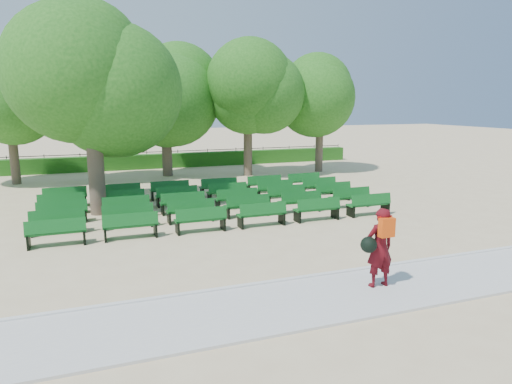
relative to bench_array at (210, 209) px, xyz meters
The scene contains 9 objects.
ground 1.37m from the bench_array, 80.96° to the right, with size 120.00×120.00×0.00m, color #CEB589.
paving 8.76m from the bench_array, 88.59° to the right, with size 30.00×2.20×0.06m, color beige.
curb 7.61m from the bench_array, 88.38° to the right, with size 30.00×0.12×0.10m, color silver.
hedge 12.65m from the bench_array, 89.03° to the left, with size 26.00×0.70×0.90m, color #225D18.
fence 13.05m from the bench_array, 89.06° to the left, with size 26.00×0.10×1.02m, color black, non-canonical shape.
tree_line 8.65m from the bench_array, 88.57° to the left, with size 21.80×6.80×7.04m, color #2A6B1C, non-canonical shape.
bench_array is the anchor object (origin of this frame).
tree_among 6.39m from the bench_array, 166.85° to the left, with size 4.98×4.98×7.20m.
person 8.82m from the bench_array, 79.59° to the right, with size 0.84×0.50×1.79m.
Camera 1 is at (-4.50, -15.35, 4.09)m, focal length 32.00 mm.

